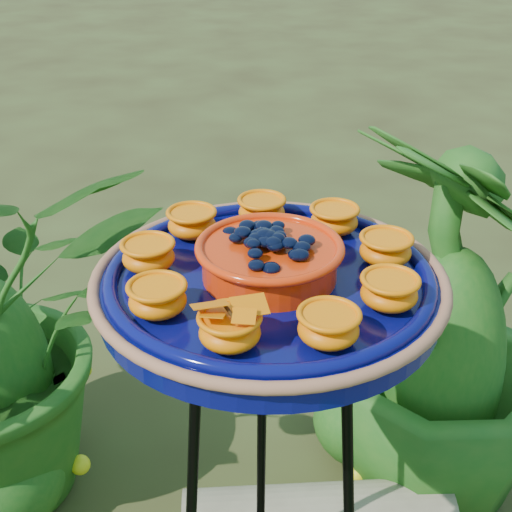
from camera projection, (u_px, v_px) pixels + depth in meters
name	position (u px, v px, depth m)	size (l,w,h in m)	color
tripod_stand	(267.00, 491.00, 1.16)	(0.36, 0.38, 0.92)	black
feeder_dish	(269.00, 278.00, 0.97)	(0.51, 0.51, 0.11)	#06094F
shrub_back_right	(448.00, 331.00, 1.67)	(0.56, 0.56, 1.00)	#1A5516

